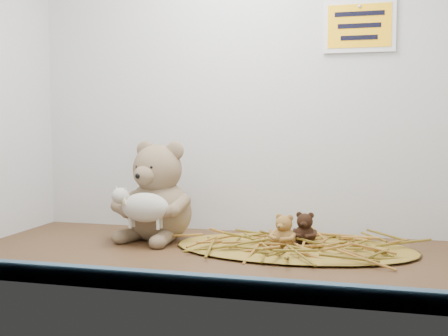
% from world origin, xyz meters
% --- Properties ---
extents(alcove_shell, '(1.20, 0.60, 0.90)m').
position_xyz_m(alcove_shell, '(0.00, 0.09, 0.45)').
color(alcove_shell, '#412C16').
rests_on(alcove_shell, ground).
extents(front_rail, '(1.19, 0.02, 0.04)m').
position_xyz_m(front_rail, '(0.00, -0.29, 0.02)').
color(front_rail, '#3E5D76').
rests_on(front_rail, shelf_floor).
extents(straw_bed, '(0.58, 0.34, 0.01)m').
position_xyz_m(straw_bed, '(0.16, 0.10, 0.01)').
color(straw_bed, brown).
rests_on(straw_bed, shelf_floor).
extents(main_teddy, '(0.25, 0.26, 0.26)m').
position_xyz_m(main_teddy, '(-0.19, 0.13, 0.13)').
color(main_teddy, '#8D7257').
rests_on(main_teddy, shelf_floor).
extents(toy_lamb, '(0.16, 0.09, 0.10)m').
position_xyz_m(toy_lamb, '(-0.19, 0.04, 0.10)').
color(toy_lamb, beige).
rests_on(toy_lamb, main_teddy).
extents(mini_teddy_tan, '(0.08, 0.08, 0.08)m').
position_xyz_m(mini_teddy_tan, '(0.14, 0.08, 0.05)').
color(mini_teddy_tan, olive).
rests_on(mini_teddy_tan, straw_bed).
extents(mini_teddy_brown, '(0.07, 0.07, 0.08)m').
position_xyz_m(mini_teddy_brown, '(0.18, 0.13, 0.05)').
color(mini_teddy_brown, black).
rests_on(mini_teddy_brown, straw_bed).
extents(wall_sign, '(0.16, 0.01, 0.11)m').
position_xyz_m(wall_sign, '(0.30, 0.29, 0.55)').
color(wall_sign, '#FFAF0D').
rests_on(wall_sign, back_wall).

